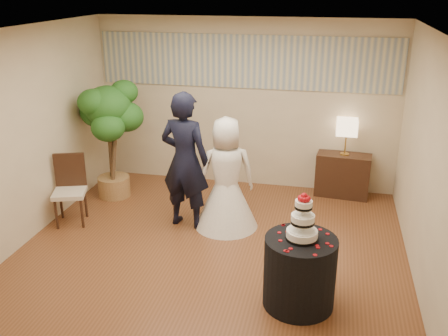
% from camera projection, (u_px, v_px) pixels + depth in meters
% --- Properties ---
extents(floor, '(5.00, 5.00, 0.00)m').
position_uv_depth(floor, '(210.00, 254.00, 6.48)').
color(floor, brown).
rests_on(floor, ground).
extents(ceiling, '(5.00, 5.00, 0.00)m').
position_uv_depth(ceiling, '(207.00, 31.00, 5.49)').
color(ceiling, white).
rests_on(ceiling, wall_back).
extents(wall_back, '(5.00, 0.06, 2.80)m').
position_uv_depth(wall_back, '(245.00, 104.00, 8.27)').
color(wall_back, beige).
rests_on(wall_back, ground).
extents(wall_front, '(5.00, 0.06, 2.80)m').
position_uv_depth(wall_front, '(127.00, 258.00, 3.70)').
color(wall_front, beige).
rests_on(wall_front, ground).
extents(wall_left, '(0.06, 5.00, 2.80)m').
position_uv_depth(wall_left, '(22.00, 138.00, 6.48)').
color(wall_left, beige).
rests_on(wall_left, ground).
extents(wall_right, '(0.06, 5.00, 2.80)m').
position_uv_depth(wall_right, '(429.00, 167.00, 5.48)').
color(wall_right, beige).
rests_on(wall_right, ground).
extents(mural_border, '(4.90, 0.02, 0.85)m').
position_uv_depth(mural_border, '(246.00, 62.00, 8.00)').
color(mural_border, '#A4A899').
rests_on(mural_border, wall_back).
extents(groom, '(0.79, 0.59, 1.96)m').
position_uv_depth(groom, '(185.00, 161.00, 6.91)').
color(groom, black).
rests_on(groom, floor).
extents(bride, '(1.14, 1.14, 1.61)m').
position_uv_depth(bride, '(226.00, 174.00, 6.94)').
color(bride, white).
rests_on(bride, floor).
extents(cake_table, '(0.98, 0.98, 0.80)m').
position_uv_depth(cake_table, '(300.00, 272.00, 5.34)').
color(cake_table, black).
rests_on(cake_table, floor).
extents(wedding_cake, '(0.33, 0.33, 0.53)m').
position_uv_depth(wedding_cake, '(303.00, 216.00, 5.11)').
color(wedding_cake, white).
rests_on(wedding_cake, cake_table).
extents(console, '(0.88, 0.45, 0.71)m').
position_uv_depth(console, '(343.00, 175.00, 8.11)').
color(console, '#321D12').
rests_on(console, floor).
extents(table_lamp, '(0.33, 0.33, 0.58)m').
position_uv_depth(table_lamp, '(346.00, 137.00, 7.88)').
color(table_lamp, beige).
rests_on(table_lamp, console).
extents(ficus_tree, '(1.04, 1.04, 1.92)m').
position_uv_depth(ficus_tree, '(110.00, 140.00, 7.88)').
color(ficus_tree, '#235A1C').
rests_on(ficus_tree, floor).
extents(side_chair, '(0.59, 0.60, 1.00)m').
position_uv_depth(side_chair, '(69.00, 191.00, 7.13)').
color(side_chair, '#321D12').
rests_on(side_chair, floor).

